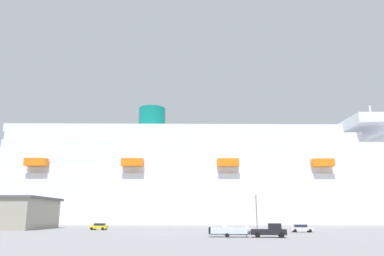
{
  "coord_description": "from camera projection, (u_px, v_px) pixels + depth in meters",
  "views": [
    {
      "loc": [
        5.51,
        -69.08,
        3.48
      ],
      "look_at": [
        6.13,
        28.0,
        27.72
      ],
      "focal_mm": 32.73,
      "sensor_mm": 36.0,
      "label": 1
    }
  ],
  "objects": [
    {
      "name": "ground_plane",
      "position": [
        169.0,
        228.0,
        95.25
      ],
      "size": [
        600.0,
        600.0,
        0.0
      ],
      "primitive_type": "plane",
      "color": "gray"
    },
    {
      "name": "pickup_truck",
      "position": [
        270.0,
        231.0,
        56.49
      ],
      "size": [
        5.83,
        2.9,
        2.2
      ],
      "color": "black",
      "rests_on": "ground_plane"
    },
    {
      "name": "cruise_ship",
      "position": [
        224.0,
        184.0,
        145.31
      ],
      "size": [
        242.58,
        36.61,
        54.45
      ],
      "color": "white",
      "rests_on": "ground_plane"
    },
    {
      "name": "street_lamp",
      "position": [
        256.0,
        207.0,
        71.21
      ],
      "size": [
        0.56,
        0.56,
        7.89
      ],
      "color": "slate",
      "rests_on": "ground_plane"
    },
    {
      "name": "parked_car_silver_sedan",
      "position": [
        301.0,
        228.0,
        73.5
      ],
      "size": [
        4.78,
        2.56,
        1.58
      ],
      "color": "silver",
      "rests_on": "ground_plane"
    },
    {
      "name": "parked_car_yellow_taxi",
      "position": [
        99.0,
        226.0,
        84.76
      ],
      "size": [
        4.48,
        2.53,
        1.58
      ],
      "color": "yellow",
      "rests_on": "ground_plane"
    },
    {
      "name": "small_boat_on_trailer",
      "position": [
        233.0,
        231.0,
        57.24
      ],
      "size": [
        8.22,
        2.82,
        2.15
      ],
      "color": "#595960",
      "rests_on": "ground_plane"
    }
  ]
}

